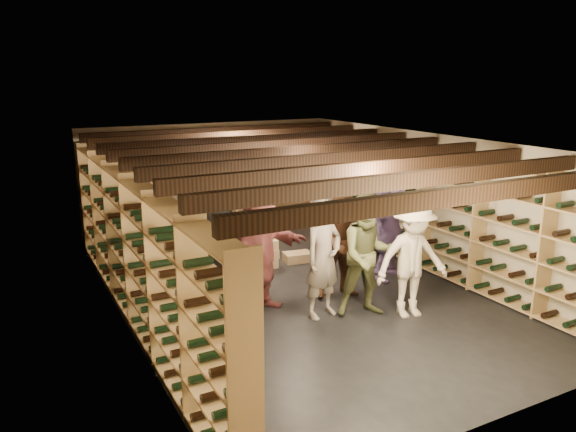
# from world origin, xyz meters

# --- Properties ---
(ground) EXTENTS (8.00, 8.00, 0.00)m
(ground) POSITION_xyz_m (0.00, 0.00, 0.00)
(ground) COLOR black
(ground) RESTS_ON ground
(walls) EXTENTS (5.52, 8.02, 2.40)m
(walls) POSITION_xyz_m (0.00, 0.00, 1.20)
(walls) COLOR beige
(walls) RESTS_ON ground
(ceiling) EXTENTS (5.50, 8.00, 0.01)m
(ceiling) POSITION_xyz_m (0.00, 0.00, 2.40)
(ceiling) COLOR beige
(ceiling) RESTS_ON walls
(ceiling_joists) EXTENTS (5.40, 7.12, 0.18)m
(ceiling_joists) POSITION_xyz_m (0.00, 0.00, 2.26)
(ceiling_joists) COLOR black
(ceiling_joists) RESTS_ON ground
(wine_rack_left) EXTENTS (0.32, 7.50, 2.15)m
(wine_rack_left) POSITION_xyz_m (-2.57, 0.00, 1.08)
(wine_rack_left) COLOR #A97D52
(wine_rack_left) RESTS_ON ground
(wine_rack_right) EXTENTS (0.32, 7.50, 2.15)m
(wine_rack_right) POSITION_xyz_m (2.57, 0.00, 1.08)
(wine_rack_right) COLOR #A97D52
(wine_rack_right) RESTS_ON ground
(wine_rack_back) EXTENTS (4.70, 0.30, 2.15)m
(wine_rack_back) POSITION_xyz_m (0.00, 3.83, 1.07)
(wine_rack_back) COLOR #A97D52
(wine_rack_back) RESTS_ON ground
(crate_stack_left) EXTENTS (0.51, 0.35, 0.51)m
(crate_stack_left) POSITION_xyz_m (-1.40, 1.61, 0.26)
(crate_stack_left) COLOR #A98159
(crate_stack_left) RESTS_ON ground
(crate_stack_right) EXTENTS (0.51, 0.35, 0.51)m
(crate_stack_right) POSITION_xyz_m (-0.05, 1.30, 0.26)
(crate_stack_right) COLOR #A98159
(crate_stack_right) RESTS_ON ground
(crate_loose) EXTENTS (0.54, 0.40, 0.17)m
(crate_loose) POSITION_xyz_m (0.68, 1.30, 0.09)
(crate_loose) COLOR #A98159
(crate_loose) RESTS_ON ground
(person_0) EXTENTS (0.89, 0.61, 1.76)m
(person_0) POSITION_xyz_m (-1.46, -0.28, 0.88)
(person_0) COLOR black
(person_0) RESTS_ON ground
(person_2) EXTENTS (1.04, 0.91, 1.79)m
(person_2) POSITION_xyz_m (0.43, -1.25, 0.90)
(person_2) COLOR brown
(person_2) RESTS_ON ground
(person_3) EXTENTS (1.20, 0.82, 1.72)m
(person_3) POSITION_xyz_m (0.95, -1.58, 0.86)
(person_3) COLOR beige
(person_3) RESTS_ON ground
(person_5) EXTENTS (1.74, 1.15, 1.80)m
(person_5) POSITION_xyz_m (-0.88, -0.41, 0.90)
(person_5) COLOR brown
(person_5) RESTS_ON ground
(person_6) EXTENTS (0.87, 0.70, 1.53)m
(person_6) POSITION_xyz_m (-0.98, 1.03, 0.77)
(person_6) COLOR #23354D
(person_6) RESTS_ON ground
(person_7) EXTENTS (0.71, 0.55, 1.75)m
(person_7) POSITION_xyz_m (-0.17, -0.99, 0.88)
(person_7) COLOR gray
(person_7) RESTS_ON ground
(person_8) EXTENTS (1.00, 0.86, 1.80)m
(person_8) POSITION_xyz_m (0.50, -0.53, 0.90)
(person_8) COLOR #4E2C1C
(person_8) RESTS_ON ground
(person_9) EXTENTS (1.22, 0.84, 1.73)m
(person_9) POSITION_xyz_m (-1.66, 0.65, 0.87)
(person_9) COLOR #B5ADA4
(person_9) RESTS_ON ground
(person_10) EXTENTS (0.97, 0.60, 1.55)m
(person_10) POSITION_xyz_m (-0.52, 0.75, 0.77)
(person_10) COLOR #244431
(person_10) RESTS_ON ground
(person_11) EXTENTS (1.79, 1.17, 1.85)m
(person_11) POSITION_xyz_m (1.66, -0.16, 0.92)
(person_11) COLOR slate
(person_11) RESTS_ON ground
(person_12) EXTENTS (0.85, 0.62, 1.58)m
(person_12) POSITION_xyz_m (2.18, 1.12, 0.79)
(person_12) COLOR #323237
(person_12) RESTS_ON ground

